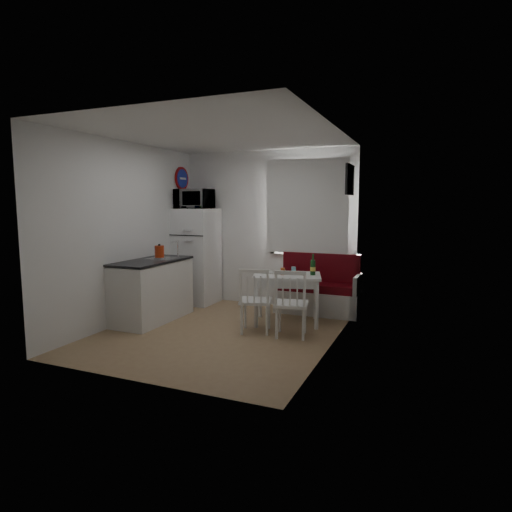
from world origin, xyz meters
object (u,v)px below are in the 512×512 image
(chair_left, at_px, (253,293))
(fridge, at_px, (197,256))
(chair_right, at_px, (289,296))
(kettle, at_px, (159,252))
(bench, at_px, (318,294))
(microwave, at_px, (194,199))
(kitchen_counter, at_px, (153,290))
(wine_bottle, at_px, (313,264))
(dining_table, at_px, (287,280))

(chair_left, xyz_separation_m, fridge, (-1.61, 1.29, 0.27))
(chair_right, height_order, kettle, kettle)
(bench, height_order, microwave, microwave)
(microwave, bearing_deg, kitchen_counter, -90.94)
(wine_bottle, bearing_deg, fridge, 166.61)
(dining_table, distance_m, chair_right, 0.71)
(bench, distance_m, chair_left, 1.51)
(kitchen_counter, bearing_deg, kettle, 68.57)
(chair_left, height_order, fridge, fridge)
(bench, bearing_deg, kitchen_counter, -147.80)
(dining_table, bearing_deg, fridge, 144.91)
(dining_table, height_order, microwave, microwave)
(microwave, relative_size, kettle, 2.72)
(chair_right, relative_size, microwave, 0.83)
(bench, distance_m, wine_bottle, 0.85)
(kitchen_counter, relative_size, kettle, 6.03)
(dining_table, distance_m, kettle, 1.93)
(kitchen_counter, distance_m, fridge, 1.30)
(chair_right, relative_size, fridge, 0.30)
(chair_left, distance_m, microwave, 2.39)
(chair_left, distance_m, kettle, 1.66)
(kitchen_counter, height_order, kettle, kitchen_counter)
(kitchen_counter, distance_m, wine_bottle, 2.38)
(chair_right, bearing_deg, chair_left, 167.50)
(chair_right, bearing_deg, kitchen_counter, 166.44)
(bench, relative_size, microwave, 2.20)
(kettle, xyz_separation_m, wine_bottle, (2.18, 0.59, -0.15))
(chair_left, height_order, wine_bottle, wine_bottle)
(chair_left, relative_size, fridge, 0.31)
(kitchen_counter, distance_m, dining_table, 1.99)
(chair_right, bearing_deg, wine_bottle, 70.14)
(chair_left, bearing_deg, wine_bottle, 35.81)
(fridge, bearing_deg, dining_table, -18.60)
(bench, height_order, chair_left, bench)
(dining_table, relative_size, chair_right, 2.23)
(chair_left, distance_m, fridge, 2.08)
(bench, bearing_deg, dining_table, -110.09)
(chair_right, bearing_deg, dining_table, 98.32)
(fridge, xyz_separation_m, kettle, (0.03, -1.12, 0.19))
(chair_right, xyz_separation_m, kettle, (-2.08, 0.17, 0.46))
(fridge, bearing_deg, bench, 2.96)
(chair_right, height_order, microwave, microwave)
(bench, height_order, chair_right, bench)
(dining_table, distance_m, chair_left, 0.71)
(fridge, bearing_deg, chair_left, -38.60)
(dining_table, xyz_separation_m, kettle, (-1.83, -0.49, 0.38))
(fridge, bearing_deg, chair_right, -31.38)
(dining_table, xyz_separation_m, chair_right, (0.25, -0.66, -0.08))
(dining_table, height_order, kettle, kettle)
(fridge, bearing_deg, microwave, -90.00)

